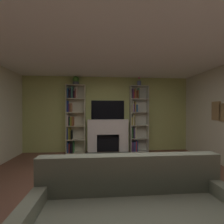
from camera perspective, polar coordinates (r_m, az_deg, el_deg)
The scene contains 10 objects.
ground_plane at distance 2.83m, azimuth 2.27°, elevation -29.20°, with size 6.94×6.94×0.00m, color brown.
wall_back_accent at distance 5.38m, azimuth -1.59°, elevation -0.80°, with size 5.81×0.06×2.57m, color #B4BD6A.
ceiling at distance 2.74m, azimuth 2.29°, elevation 26.48°, with size 5.81×5.91×0.06m, color white.
fireplace at distance 5.28m, azimuth -1.49°, elevation -8.39°, with size 1.47×0.55×1.11m.
tv at distance 5.32m, azimuth -1.56°, elevation 0.76°, with size 1.13×0.06×0.65m, color black.
bookshelf_left at distance 5.30m, azimuth -13.97°, elevation -2.46°, with size 0.62×0.30×2.26m.
bookshelf_right at distance 5.40m, azimuth 9.10°, elevation -2.62°, with size 0.62×0.28×2.26m.
potted_plant at distance 5.34m, azimuth -13.25°, elevation 11.23°, with size 0.21×0.21×0.29m.
vase_with_flowers at distance 5.45m, azimuth 10.02°, elevation 10.59°, with size 0.13×0.13×0.29m.
couch at distance 1.87m, azimuth 8.89°, elevation -35.63°, with size 2.10×0.83×0.89m.
Camera 1 is at (-0.31, -2.44, 1.40)m, focal length 24.69 mm.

